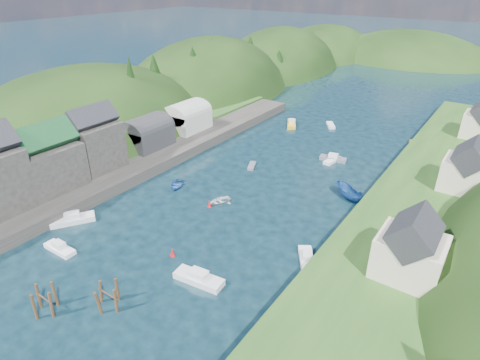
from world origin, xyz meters
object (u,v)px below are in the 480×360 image
Objects in this scene: piling_cluster_far at (108,298)px; channel_buoy_far at (209,204)px; piling_cluster_near at (45,302)px; channel_buoy_near at (172,253)px.

channel_buoy_far is at bearing 100.63° from piling_cluster_far.
piling_cluster_near reaches higher than piling_cluster_far.
piling_cluster_near is at bearing -138.57° from piling_cluster_far.
channel_buoy_near is 13.04m from channel_buoy_far.
channel_buoy_far is at bearing 88.68° from piling_cluster_near.
channel_buoy_far is (-3.82, 12.47, 0.00)m from channel_buoy_near.
channel_buoy_far is at bearing 107.01° from channel_buoy_near.
piling_cluster_far is at bearing -87.24° from channel_buoy_near.
channel_buoy_near and channel_buoy_far have the same top height.
channel_buoy_near is at bearing -72.99° from channel_buoy_far.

